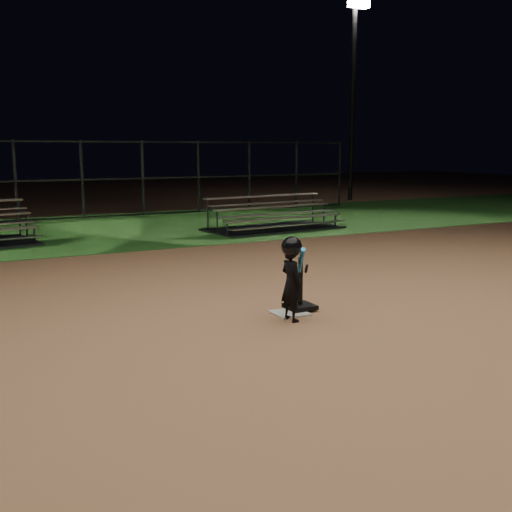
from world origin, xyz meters
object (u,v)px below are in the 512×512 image
at_px(home_plate, 290,313).
at_px(bleacher_right, 274,223).
at_px(light_pole_right, 354,84).
at_px(batting_tee, 300,299).
at_px(child_batter, 292,276).

height_order(home_plate, bleacher_right, bleacher_right).
bearing_deg(light_pole_right, home_plate, -128.77).
distance_m(home_plate, light_pole_right, 19.79).
bearing_deg(light_pole_right, bleacher_right, -137.72).
relative_size(batting_tee, light_pole_right, 0.09).
bearing_deg(child_batter, batting_tee, -50.42).
relative_size(batting_tee, bleacher_right, 0.19).
xyz_separation_m(batting_tee, child_batter, (-0.38, -0.39, 0.44)).
relative_size(home_plate, child_batter, 0.40).
bearing_deg(child_batter, light_pole_right, -45.14).
xyz_separation_m(child_batter, light_pole_right, (12.15, 15.24, 4.35)).
height_order(batting_tee, light_pole_right, light_pole_right).
distance_m(batting_tee, light_pole_right, 19.54).
xyz_separation_m(batting_tee, bleacher_right, (3.89, 7.68, 0.04)).
relative_size(child_batter, light_pole_right, 0.13).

